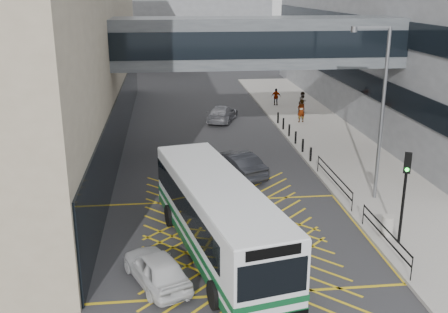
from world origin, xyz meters
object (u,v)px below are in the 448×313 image
object	(u,v)px
traffic_light	(405,185)
street_lamp	(379,104)
pedestrian_a	(301,111)
car_silver	(222,113)
car_white	(157,268)
car_dark	(235,164)
pedestrian_b	(303,102)
bus	(217,215)
litter_bin	(387,226)
pedestrian_c	(276,97)

from	to	relation	value
traffic_light	street_lamp	world-z (taller)	street_lamp
pedestrian_a	car_silver	bearing A→B (deg)	-28.58
car_white	car_dark	distance (m)	12.34
traffic_light	pedestrian_a	xyz separation A→B (m)	(1.21, 21.71, -1.76)
street_lamp	pedestrian_b	distance (m)	20.47
car_silver	pedestrian_a	distance (m)	6.58
bus	litter_bin	bearing A→B (deg)	-8.63
bus	pedestrian_a	size ratio (longest dim) A/B	6.22
pedestrian_a	pedestrian_b	bearing A→B (deg)	-120.83
car_white	pedestrian_c	bearing A→B (deg)	-132.85
car_silver	pedestrian_a	xyz separation A→B (m)	(6.36, -1.63, 0.40)
pedestrian_c	litter_bin	bearing A→B (deg)	103.35
car_dark	traffic_light	distance (m)	11.50
bus	car_dark	size ratio (longest dim) A/B	2.38
car_dark	pedestrian_b	size ratio (longest dim) A/B	2.69
traffic_light	pedestrian_b	distance (m)	25.35
bus	pedestrian_c	bearing A→B (deg)	61.30
car_white	pedestrian_b	bearing A→B (deg)	-138.09
traffic_light	litter_bin	world-z (taller)	traffic_light
traffic_light	street_lamp	bearing A→B (deg)	106.06
car_dark	car_silver	bearing A→B (deg)	-117.94
litter_bin	pedestrian_a	bearing A→B (deg)	86.18
car_silver	pedestrian_b	world-z (taller)	pedestrian_b
traffic_light	litter_bin	distance (m)	2.41
litter_bin	pedestrian_a	xyz separation A→B (m)	(1.39, 20.88, 0.49)
street_lamp	pedestrian_a	distance (m)	17.02
street_lamp	pedestrian_c	xyz separation A→B (m)	(-0.25, 23.22, -4.24)
pedestrian_c	bus	bearing A→B (deg)	88.13
pedestrian_b	traffic_light	bearing A→B (deg)	-134.45
bus	street_lamp	size ratio (longest dim) A/B	1.34
car_white	pedestrian_c	distance (m)	32.15
car_silver	pedestrian_c	distance (m)	7.61
traffic_light	street_lamp	size ratio (longest dim) A/B	0.47
litter_bin	street_lamp	bearing A→B (deg)	77.63
pedestrian_b	litter_bin	bearing A→B (deg)	-135.06
car_silver	street_lamp	xyz separation A→B (m)	(5.92, -18.15, 4.48)
car_dark	pedestrian_a	xyz separation A→B (m)	(7.09, 12.05, 0.33)
litter_bin	pedestrian_c	size ratio (longest dim) A/B	0.57
car_white	street_lamp	bearing A→B (deg)	-170.84
bus	car_white	world-z (taller)	bus
bus	litter_bin	xyz separation A→B (m)	(7.70, 0.46, -1.11)
car_dark	litter_bin	xyz separation A→B (m)	(5.70, -8.83, -0.16)
street_lamp	pedestrian_c	size ratio (longest dim) A/B	5.55
car_white	traffic_light	bearing A→B (deg)	166.96
bus	car_white	bearing A→B (deg)	-150.49
pedestrian_c	car_dark	bearing A→B (deg)	85.97
street_lamp	car_dark	bearing A→B (deg)	149.21
car_dark	street_lamp	xyz separation A→B (m)	(6.65, -4.47, 4.42)
traffic_light	pedestrian_a	distance (m)	21.82
car_silver	car_white	bearing A→B (deg)	98.28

